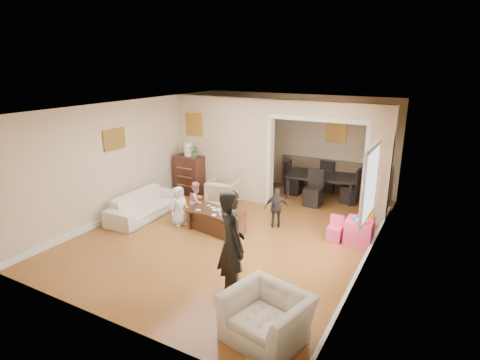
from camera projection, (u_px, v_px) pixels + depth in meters
The scene contains 27 objects.
floor at pixel (235, 229), 8.28m from camera, with size 7.00×7.00×0.00m, color #9D6228.
partition_left at pixel (223, 148), 10.05m from camera, with size 2.75×0.18×2.60m, color #C6B191.
partition_right at pixel (378, 166), 8.27m from camera, with size 0.55×0.18×2.60m, color #C6B191.
partition_header at pixel (318, 109), 8.58m from camera, with size 2.22×0.18×0.35m, color #C6B191.
window_pane at pixel (371, 184), 6.24m from camera, with size 0.03×0.95×1.10m, color white.
framed_art_partition at pixel (194, 125), 10.19m from camera, with size 0.45×0.03×0.55m, color brown.
framed_art_sofa_wall at pixel (114, 139), 8.51m from camera, with size 0.03×0.55×0.40m, color brown.
framed_art_alcove at pixel (336, 131), 10.16m from camera, with size 0.45×0.03×0.55m, color brown.
sofa at pixel (145, 205), 8.91m from camera, with size 1.92×0.75×0.56m, color silver.
armchair_back at pixel (223, 193), 9.59m from camera, with size 0.70×0.72×0.65m, color tan.
armchair_front at pixel (267, 317), 4.92m from camera, with size 0.99×0.87×0.64m, color silver.
dresser at pixel (189, 175), 10.41m from camera, with size 0.76×0.43×1.05m, color #351510.
table_lamp at pixel (188, 149), 10.21m from camera, with size 0.22×0.22×0.36m, color #FBEDCC.
potted_plant at pixel (195, 151), 10.12m from camera, with size 0.29×0.25×0.33m, color #437835.
coffee_table at pixel (216, 220), 8.19m from camera, with size 1.16×0.58×0.43m, color #3C2213.
coffee_cup at pixel (219, 211), 8.03m from camera, with size 0.09×0.09×0.09m, color silver.
play_table at pixel (359, 231), 7.60m from camera, with size 0.51×0.51×0.49m, color #FF4384.
cereal_box at pixel (368, 212), 7.51m from camera, with size 0.20×0.07×0.30m, color yellow.
cyan_cup at pixel (355, 218), 7.52m from camera, with size 0.08×0.08×0.08m, color #27AEC4.
toy_block at pixel (356, 215), 7.68m from camera, with size 0.08×0.06×0.05m, color red.
play_bowl at pixel (362, 221), 7.40m from camera, with size 0.23×0.23×0.06m, color silver.
dining_table at pixel (321, 187), 10.13m from camera, with size 1.77×0.98×0.62m, color black.
adult_person at pixel (231, 245), 5.69m from camera, with size 0.62×0.41×1.70m, color black.
child_kneel_a at pixel (179, 206), 8.40m from camera, with size 0.43×0.28×0.88m, color white.
child_kneel_b at pixel (197, 201), 8.70m from camera, with size 0.43×0.33×0.88m, color #D1828A.
child_toddler at pixel (277, 208), 8.27m from camera, with size 0.53×0.22×0.90m, color black.
craft_papers at pixel (217, 211), 8.12m from camera, with size 0.84×0.53×0.00m.
Camera 1 is at (3.76, -6.62, 3.42)m, focal length 29.08 mm.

